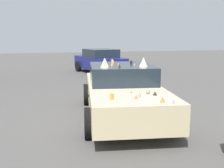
% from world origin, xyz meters
% --- Properties ---
extents(ground_plane, '(60.00, 60.00, 0.00)m').
position_xyz_m(ground_plane, '(0.00, 0.00, 0.00)').
color(ground_plane, '#514F4C').
extents(art_car_decorated, '(4.78, 2.62, 1.59)m').
position_xyz_m(art_car_decorated, '(0.08, -0.01, 0.69)').
color(art_car_decorated, beige).
rests_on(art_car_decorated, ground).
extents(parked_sedan_row_back_center, '(4.19, 2.51, 1.41)m').
position_xyz_m(parked_sedan_row_back_center, '(8.58, -1.44, 0.71)').
color(parked_sedan_row_back_center, navy).
rests_on(parked_sedan_row_back_center, ground).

